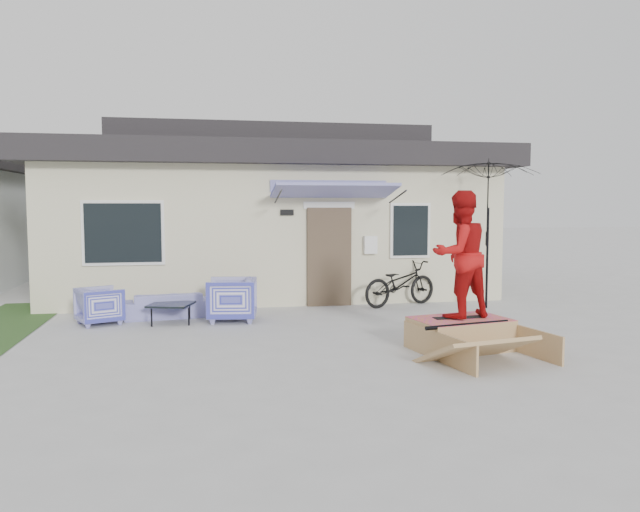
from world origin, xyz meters
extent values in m
plane|color=#ADADAD|center=(0.00, 0.00, 0.00)|extent=(90.00, 90.00, 0.00)
cube|color=beige|center=(0.00, 8.00, 1.50)|extent=(10.00, 7.00, 3.00)
cube|color=black|center=(0.00, 8.00, 3.25)|extent=(10.80, 7.80, 0.50)
cube|color=black|center=(0.00, 8.00, 3.80)|extent=(7.50, 4.50, 0.60)
cube|color=#4D3C2B|center=(1.00, 4.46, 1.05)|extent=(0.95, 0.08, 2.10)
cube|color=white|center=(-3.20, 4.47, 1.60)|extent=(1.60, 0.06, 1.30)
cube|color=white|center=(2.80, 4.47, 1.60)|extent=(0.90, 0.06, 1.20)
cube|color=#282DA3|center=(1.00, 3.95, 2.45)|extent=(2.50, 1.09, 0.29)
imported|color=#282DA3|center=(-2.32, 3.71, 0.32)|extent=(1.69, 0.71, 0.64)
imported|color=#282DA3|center=(-3.49, 3.23, 0.37)|extent=(0.92, 0.94, 0.74)
imported|color=#282DA3|center=(-1.13, 3.11, 0.45)|extent=(0.92, 0.97, 0.89)
cube|color=black|center=(-2.23, 3.13, 0.18)|extent=(0.91, 0.91, 0.36)
imported|color=black|center=(2.48, 4.17, 0.59)|extent=(1.95, 1.27, 1.18)
cylinder|color=black|center=(4.18, 3.57, 1.05)|extent=(0.05, 0.05, 2.10)
imported|color=black|center=(4.18, 3.57, 1.75)|extent=(2.33, 2.21, 0.90)
cube|color=black|center=(2.13, 0.24, 0.48)|extent=(0.78, 0.22, 0.05)
imported|color=#AA0F0F|center=(2.13, 0.24, 1.45)|extent=(1.08, 0.93, 1.89)
camera|label=1|loc=(-1.61, -8.37, 2.16)|focal=34.68mm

